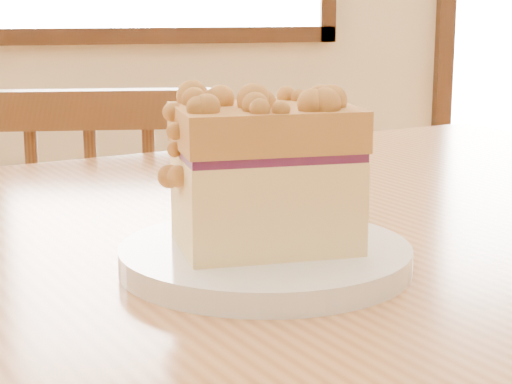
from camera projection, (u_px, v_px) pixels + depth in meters
cafe_table_main at (268, 336)px, 0.77m from camera, size 1.41×1.14×0.75m
cafe_chair_main at (105, 331)px, 1.42m from camera, size 0.42×0.42×0.83m
plate at (265, 258)px, 0.64m from camera, size 0.21×0.21×0.02m
cake_slice at (264, 167)px, 0.63m from camera, size 0.14×0.10×0.12m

